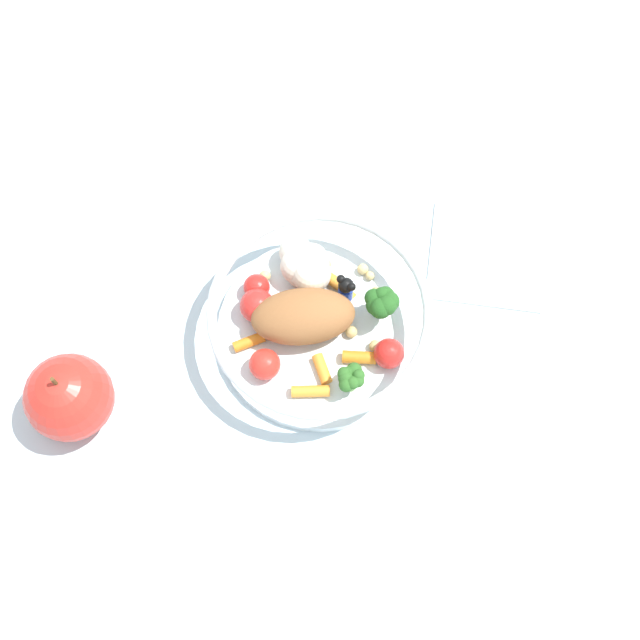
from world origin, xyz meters
TOP-DOWN VIEW (x-y plane):
  - ground_plane at (0.00, 0.00)m, footprint 2.40×2.40m
  - food_container at (0.00, -0.01)m, footprint 0.21×0.21m
  - loose_apple at (-0.03, 0.23)m, footprint 0.08×0.08m
  - folded_napkin at (0.04, -0.19)m, footprint 0.15×0.15m

SIDE VIEW (x-z plane):
  - ground_plane at x=0.00m, z-range 0.00..0.00m
  - folded_napkin at x=0.04m, z-range 0.00..0.01m
  - food_container at x=0.00m, z-range 0.00..0.06m
  - loose_apple at x=-0.03m, z-range -0.01..0.09m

